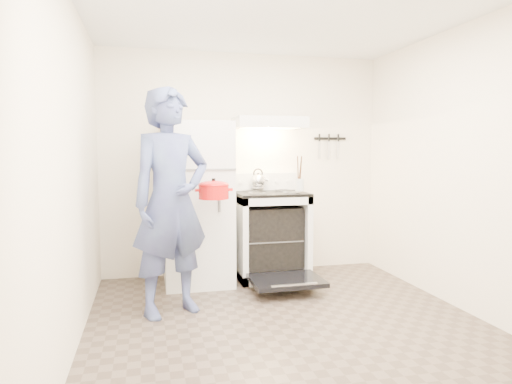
% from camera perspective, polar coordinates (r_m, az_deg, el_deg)
% --- Properties ---
extents(floor, '(3.60, 3.60, 0.00)m').
position_cam_1_polar(floor, '(3.78, 4.48, -16.64)').
color(floor, brown).
rests_on(floor, ground).
extents(back_wall, '(3.20, 0.02, 2.50)m').
position_cam_1_polar(back_wall, '(5.25, -1.52, 3.49)').
color(back_wall, white).
rests_on(back_wall, ground).
extents(refrigerator, '(0.70, 0.70, 1.70)m').
position_cam_1_polar(refrigerator, '(4.84, -7.36, -1.43)').
color(refrigerator, white).
rests_on(refrigerator, floor).
extents(stove_body, '(0.76, 0.65, 0.92)m').
position_cam_1_polar(stove_body, '(5.08, 1.82, -5.54)').
color(stove_body, white).
rests_on(stove_body, floor).
extents(cooktop, '(0.76, 0.65, 0.03)m').
position_cam_1_polar(cooktop, '(5.01, 1.84, -0.20)').
color(cooktop, black).
rests_on(cooktop, stove_body).
extents(backsplash, '(0.76, 0.07, 0.20)m').
position_cam_1_polar(backsplash, '(5.28, 1.02, 1.33)').
color(backsplash, white).
rests_on(backsplash, cooktop).
extents(oven_door, '(0.70, 0.54, 0.04)m').
position_cam_1_polar(oven_door, '(4.60, 3.81, -10.98)').
color(oven_door, black).
rests_on(oven_door, floor).
extents(oven_rack, '(0.60, 0.52, 0.01)m').
position_cam_1_polar(oven_rack, '(5.08, 1.82, -5.77)').
color(oven_rack, slate).
rests_on(oven_rack, stove_body).
extents(range_hood, '(0.76, 0.50, 0.12)m').
position_cam_1_polar(range_hood, '(5.07, 1.64, 8.63)').
color(range_hood, white).
rests_on(range_hood, back_wall).
extents(knife_strip, '(0.40, 0.02, 0.03)m').
position_cam_1_polar(knife_strip, '(5.55, 9.24, 6.61)').
color(knife_strip, black).
rests_on(knife_strip, back_wall).
extents(pizza_stone, '(0.32, 0.32, 0.02)m').
position_cam_1_polar(pizza_stone, '(5.00, 2.22, -5.79)').
color(pizza_stone, '#967957').
rests_on(pizza_stone, oven_rack).
extents(tea_kettle, '(0.21, 0.17, 0.25)m').
position_cam_1_polar(tea_kettle, '(5.18, 0.26, 1.55)').
color(tea_kettle, '#BCBCC1').
rests_on(tea_kettle, cooktop).
extents(utensil_jar, '(0.09, 0.09, 0.13)m').
position_cam_1_polar(utensil_jar, '(4.83, 5.46, 0.89)').
color(utensil_jar, silver).
rests_on(utensil_jar, cooktop).
extents(person, '(0.84, 0.71, 1.94)m').
position_cam_1_polar(person, '(3.94, -10.57, -1.23)').
color(person, navy).
rests_on(person, floor).
extents(dutch_oven, '(0.35, 0.28, 0.23)m').
position_cam_1_polar(dutch_oven, '(4.21, -5.31, 0.01)').
color(dutch_oven, red).
rests_on(dutch_oven, person).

